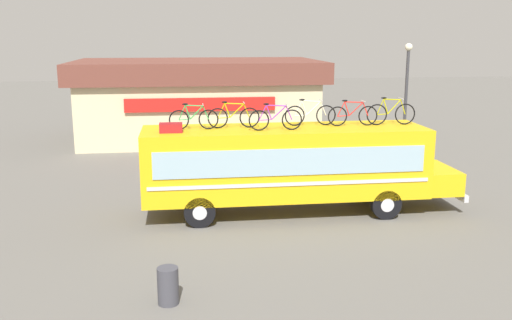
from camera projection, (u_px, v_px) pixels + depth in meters
name	position (u px, v px, depth m)	size (l,w,h in m)	color
ground_plane	(284.00, 212.00, 19.63)	(120.00, 120.00, 0.00)	#605E59
bus	(291.00, 163.00, 19.27)	(10.93, 2.59, 2.98)	yellow
luggage_bag_1	(171.00, 128.00, 18.11)	(0.73, 0.47, 0.29)	maroon
rooftop_bicycle_1	(194.00, 119.00, 18.58)	(1.63, 0.44, 0.88)	black
rooftop_bicycle_2	(234.00, 117.00, 18.89)	(1.75, 0.44, 0.91)	black
rooftop_bicycle_3	(275.00, 119.00, 18.42)	(1.77, 0.44, 0.90)	black
rooftop_bicycle_4	(310.00, 114.00, 19.42)	(1.79, 0.44, 0.92)	black
rooftop_bicycle_5	(353.00, 115.00, 19.34)	(1.76, 0.44, 0.90)	black
rooftop_bicycle_6	(391.00, 113.00, 19.54)	(1.75, 0.44, 0.97)	black
roadside_building	(198.00, 98.00, 33.38)	(14.15, 8.44, 4.58)	beige
trash_bin	(168.00, 286.00, 12.89)	(0.49, 0.49, 0.87)	#3F3F47
street_lamp	(406.00, 93.00, 25.63)	(0.34, 0.34, 5.67)	#38383D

